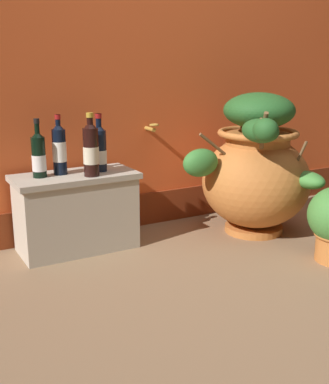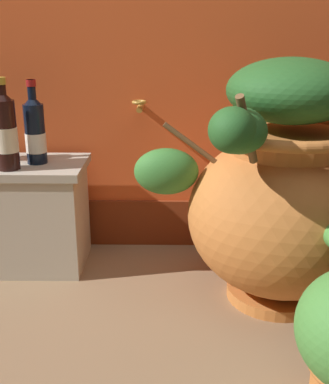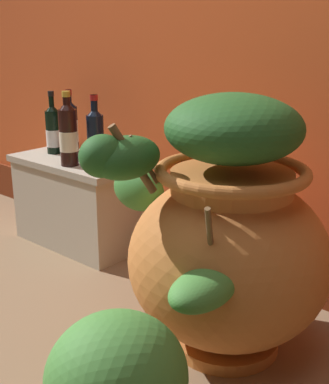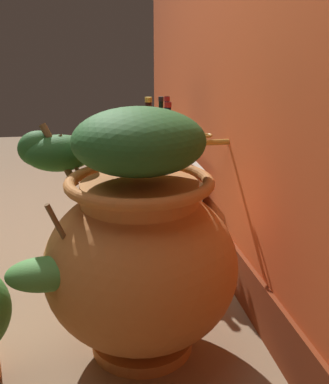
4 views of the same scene
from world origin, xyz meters
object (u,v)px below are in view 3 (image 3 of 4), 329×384
Objects in this scene: wine_bottle_right at (53,129)px; wine_bottle_back at (68,133)px; terracotta_urn at (225,238)px; wine_bottle_middle at (95,137)px; wine_bottle_left at (70,127)px.

wine_bottle_back reaches higher than wine_bottle_right.
terracotta_urn is at bearing -12.87° from wine_bottle_right.
terracotta_urn is 2.75× the size of wine_bottle_right.
wine_bottle_middle is 0.32m from wine_bottle_right.
terracotta_urn is at bearing -10.12° from wine_bottle_back.
wine_bottle_back is (-0.94, 0.17, 0.18)m from terracotta_urn.
terracotta_urn reaches higher than wine_bottle_middle.
wine_bottle_right is (-0.11, -0.01, -0.02)m from wine_bottle_left.
wine_bottle_middle reaches higher than wine_bottle_right.
wine_bottle_middle is 0.12m from wine_bottle_back.
wine_bottle_left is at bearing 6.86° from wine_bottle_right.
wine_bottle_back is at bearing 169.88° from terracotta_urn.
wine_bottle_back is (0.24, -0.10, 0.03)m from wine_bottle_right.
wine_bottle_right is at bearing 176.82° from wine_bottle_middle.
terracotta_urn is 0.91m from wine_bottle_middle.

